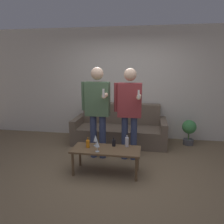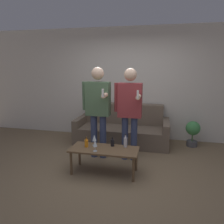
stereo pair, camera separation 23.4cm
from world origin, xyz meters
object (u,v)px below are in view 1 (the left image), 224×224
bottle_orange (127,142)px  person_standing_left (97,106)px  couch (120,129)px  coffee_table (106,151)px  person_standing_right (129,107)px

bottle_orange → person_standing_left: person_standing_left is taller
couch → bottle_orange: (0.31, -1.43, 0.21)m
coffee_table → person_standing_left: 0.94m
bottle_orange → person_standing_left: 0.93m
person_standing_right → couch: bearing=107.4°
person_standing_left → coffee_table: bearing=-64.9°
coffee_table → person_standing_right: person_standing_right is taller
coffee_table → bottle_orange: 0.39m
coffee_table → bottle_orange: bottle_orange is taller
bottle_orange → person_standing_right: person_standing_right is taller
couch → bottle_orange: 1.48m
couch → person_standing_left: 1.26m
coffee_table → person_standing_right: (0.32, 0.64, 0.65)m
coffee_table → person_standing_left: bearing=115.1°
bottle_orange → person_standing_right: (-0.01, 0.48, 0.51)m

